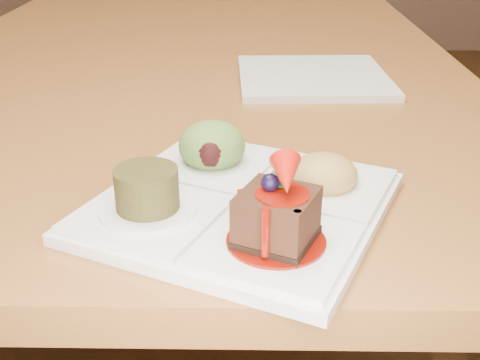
{
  "coord_description": "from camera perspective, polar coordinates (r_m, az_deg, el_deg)",
  "views": [
    {
      "loc": [
        0.12,
        -1.26,
        1.04
      ],
      "look_at": [
        0.11,
        -0.75,
        0.79
      ],
      "focal_mm": 45.0,
      "sensor_mm": 36.0,
      "label": 1
    }
  ],
  "objects": [
    {
      "name": "ground",
      "position": [
        1.64,
        -3.47,
        -13.33
      ],
      "size": [
        6.0,
        6.0,
        0.0
      ],
      "primitive_type": "plane",
      "color": "#533517"
    },
    {
      "name": "dining_table",
      "position": [
        1.32,
        -4.27,
        10.36
      ],
      "size": [
        1.0,
        1.8,
        0.75
      ],
      "color": "#A16629",
      "rests_on": "ground"
    },
    {
      "name": "second_plate",
      "position": [
        1.01,
        6.92,
        9.67
      ],
      "size": [
        0.25,
        0.25,
        0.01
      ],
      "primitive_type": "cube",
      "rotation": [
        0.0,
        0.0,
        0.04
      ],
      "color": "white",
      "rests_on": "dining_table"
    },
    {
      "name": "sampler_plate",
      "position": [
        0.58,
        0.03,
        -1.1
      ],
      "size": [
        0.35,
        0.35,
        0.1
      ],
      "rotation": [
        0.0,
        0.0,
        -0.42
      ],
      "color": "white",
      "rests_on": "dining_table"
    }
  ]
}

